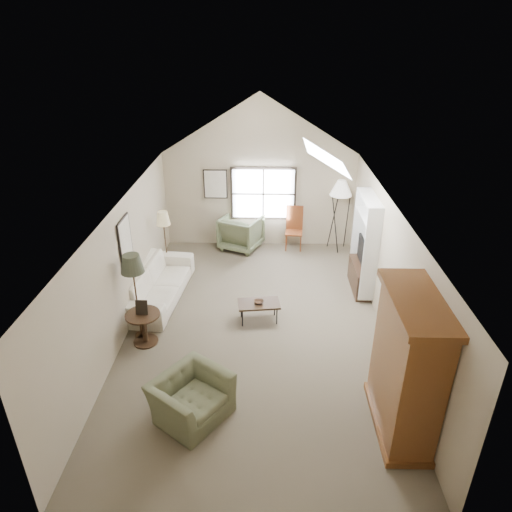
{
  "coord_description": "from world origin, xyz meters",
  "views": [
    {
      "loc": [
        0.2,
        -7.46,
        5.32
      ],
      "look_at": [
        0.0,
        0.4,
        1.4
      ],
      "focal_mm": 32.0,
      "sensor_mm": 36.0,
      "label": 1
    }
  ],
  "objects_px": {
    "sofa": "(157,283)",
    "armchair_far": "(241,232)",
    "side_chair": "(294,229)",
    "armchair_near": "(191,398)",
    "armoire": "(407,366)",
    "side_table": "(144,328)",
    "coffee_table": "(259,312)"
  },
  "relations": [
    {
      "from": "coffee_table",
      "to": "side_chair",
      "type": "bearing_deg",
      "value": 75.9
    },
    {
      "from": "armoire",
      "to": "armchair_far",
      "type": "relative_size",
      "value": 2.2
    },
    {
      "from": "armchair_far",
      "to": "coffee_table",
      "type": "xyz_separation_m",
      "value": [
        0.54,
        -3.44,
        -0.24
      ]
    },
    {
      "from": "sofa",
      "to": "armchair_near",
      "type": "relative_size",
      "value": 2.38
    },
    {
      "from": "armchair_far",
      "to": "side_chair",
      "type": "bearing_deg",
      "value": -156.34
    },
    {
      "from": "sofa",
      "to": "side_table",
      "type": "height_order",
      "value": "sofa"
    },
    {
      "from": "armoire",
      "to": "side_table",
      "type": "relative_size",
      "value": 3.45
    },
    {
      "from": "coffee_table",
      "to": "side_table",
      "type": "distance_m",
      "value": 2.26
    },
    {
      "from": "armchair_near",
      "to": "armchair_far",
      "type": "height_order",
      "value": "armchair_far"
    },
    {
      "from": "armchair_near",
      "to": "side_chair",
      "type": "height_order",
      "value": "side_chair"
    },
    {
      "from": "armoire",
      "to": "coffee_table",
      "type": "distance_m",
      "value": 3.52
    },
    {
      "from": "armchair_far",
      "to": "side_table",
      "type": "relative_size",
      "value": 1.56
    },
    {
      "from": "armchair_near",
      "to": "coffee_table",
      "type": "xyz_separation_m",
      "value": [
        0.97,
        2.56,
        -0.14
      ]
    },
    {
      "from": "side_table",
      "to": "coffee_table",
      "type": "bearing_deg",
      "value": 19.81
    },
    {
      "from": "armchair_near",
      "to": "side_chair",
      "type": "xyz_separation_m",
      "value": [
        1.83,
        6.0,
        0.23
      ]
    },
    {
      "from": "armchair_far",
      "to": "side_table",
      "type": "bearing_deg",
      "value": 92.99
    },
    {
      "from": "side_chair",
      "to": "sofa",
      "type": "bearing_deg",
      "value": -135.12
    },
    {
      "from": "side_chair",
      "to": "armchair_near",
      "type": "bearing_deg",
      "value": -102.26
    },
    {
      "from": "armchair_near",
      "to": "side_table",
      "type": "distance_m",
      "value": 2.13
    },
    {
      "from": "sofa",
      "to": "side_chair",
      "type": "bearing_deg",
      "value": -44.27
    },
    {
      "from": "armoire",
      "to": "sofa",
      "type": "relative_size",
      "value": 0.86
    },
    {
      "from": "side_table",
      "to": "side_chair",
      "type": "bearing_deg",
      "value": 54.6
    },
    {
      "from": "armchair_near",
      "to": "sofa",
      "type": "bearing_deg",
      "value": 56.67
    },
    {
      "from": "armchair_far",
      "to": "sofa",
      "type": "bearing_deg",
      "value": 80.74
    },
    {
      "from": "armoire",
      "to": "coffee_table",
      "type": "xyz_separation_m",
      "value": [
        -2.12,
        2.66,
        -0.89
      ]
    },
    {
      "from": "armoire",
      "to": "armchair_near",
      "type": "relative_size",
      "value": 2.06
    },
    {
      "from": "side_table",
      "to": "side_chair",
      "type": "xyz_separation_m",
      "value": [
        2.99,
        4.21,
        0.26
      ]
    },
    {
      "from": "armoire",
      "to": "side_table",
      "type": "xyz_separation_m",
      "value": [
        -4.24,
        1.89,
        -0.78
      ]
    },
    {
      "from": "sofa",
      "to": "armchair_far",
      "type": "relative_size",
      "value": 2.55
    },
    {
      "from": "armoire",
      "to": "coffee_table",
      "type": "relative_size",
      "value": 2.66
    },
    {
      "from": "side_table",
      "to": "armchair_far",
      "type": "bearing_deg",
      "value": 69.33
    },
    {
      "from": "sofa",
      "to": "coffee_table",
      "type": "distance_m",
      "value": 2.38
    }
  ]
}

